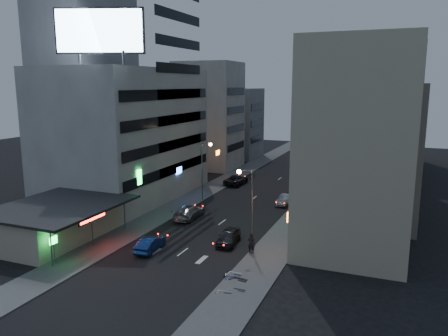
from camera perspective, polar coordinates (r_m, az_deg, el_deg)
The scene contains 29 objects.
ground at distance 39.78m, azimuth -8.15°, elevation -12.80°, with size 180.00×180.00×0.00m, color black.
sidewalk_left at distance 68.71m, azimuth -1.33°, elevation -2.44°, with size 4.00×120.00×0.12m, color #4C4C4F.
sidewalk_right at distance 64.22m, azimuth 11.91°, elevation -3.63°, with size 4.00×120.00×0.12m, color #4C4C4F.
food_court at distance 48.63m, azimuth -21.38°, elevation -6.52°, with size 11.00×13.00×3.88m.
white_building at distance 62.87m, azimuth -12.62°, elevation 4.33°, with size 14.00×24.00×18.00m, color #BCBCB7.
grey_tower at distance 70.33m, azimuth -17.64°, elevation 11.29°, with size 10.00×14.00×34.00m, color gray.
shophouse_near at distance 42.38m, azimuth 16.97°, elevation 2.41°, with size 10.00×11.00×20.00m, color tan.
shophouse_mid at distance 53.98m, azimuth 18.54°, elevation 1.90°, with size 11.00×12.00×16.00m, color gray.
shophouse_far at distance 66.59m, azimuth 19.04°, elevation 6.08°, with size 10.00×14.00×22.00m, color tan.
far_left_a at distance 83.82m, azimuth -1.98°, elevation 6.85°, with size 11.00×10.00×20.00m, color #BCBCB7.
far_left_b at distance 96.17m, azimuth 0.93°, elevation 5.88°, with size 12.00×10.00×15.00m, color gray.
far_right_a at distance 81.66m, azimuth 19.93°, elevation 5.39°, with size 11.00×12.00×18.00m, color gray.
far_right_b at distance 95.42m, azimuth 20.73°, elevation 7.85°, with size 12.00×12.00×24.00m, color tan.
billboard at distance 52.35m, azimuth -15.94°, elevation 16.80°, with size 9.52×3.75×6.20m.
street_lamp_right_near at distance 40.82m, azimuth 3.15°, elevation -4.09°, with size 1.60×0.44×8.02m.
street_lamp_left at distance 59.64m, azimuth -2.56°, elevation 0.70°, with size 1.60×0.44×8.02m.
street_lamp_right_far at distance 73.21m, azimuth 11.88°, elevation 2.38°, with size 1.60×0.44×8.02m.
parked_car_right_near at distance 44.67m, azimuth 0.59°, elevation -8.93°, with size 1.79×4.44×1.51m, color #27262B.
parked_car_right_mid at distance 59.19m, azimuth 7.94°, elevation -4.14°, with size 1.41×4.04×1.33m, color #A4A9AD.
parked_car_left at distance 70.36m, azimuth 1.59°, elevation -1.54°, with size 2.52×5.48×1.52m, color #28272D.
parked_car_right_far at distance 69.03m, azimuth 10.69°, elevation -1.98°, with size 2.11×5.18×1.50m, color gray.
road_car_blue at distance 43.46m, azimuth -9.62°, elevation -9.76°, with size 1.47×4.21×1.39m, color navy.
road_car_silver at distance 52.96m, azimuth -4.61°, elevation -5.71°, with size 2.26×5.56×1.61m, color #ABACB3.
person at distance 41.99m, azimuth 3.60°, elevation -9.77°, with size 0.72×0.47×1.97m, color black.
scooter_black_a at distance 35.16m, azimuth 2.91°, elevation -14.90°, with size 1.63×0.54×1.00m, color black, non-canonical shape.
scooter_silver_a at distance 34.90m, azimuth 1.09°, elevation -15.05°, with size 1.70×0.57×1.04m, color gray, non-canonical shape.
scooter_blue at distance 37.31m, azimuth 2.18°, elevation -13.22°, with size 1.80×0.60×1.10m, color navy, non-canonical shape.
scooter_black_b at distance 36.72m, azimuth 3.21°, elevation -13.51°, with size 2.06×0.69×1.26m, color black, non-canonical shape.
scooter_silver_b at distance 37.82m, azimuth 2.49°, elevation -12.86°, with size 1.82×0.61×1.11m, color silver, non-canonical shape.
Camera 1 is at (18.68, -31.31, 15.91)m, focal length 35.00 mm.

